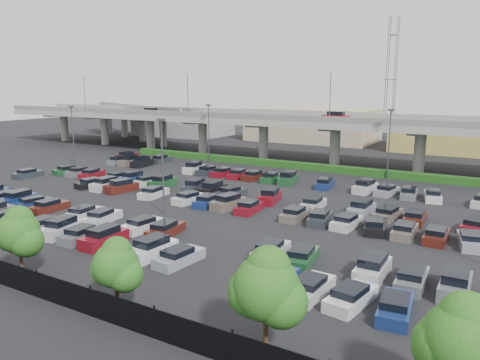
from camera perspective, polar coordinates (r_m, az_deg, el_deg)
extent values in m
plane|color=black|center=(57.55, -4.12, -2.30)|extent=(280.00, 280.00, 0.00)
cube|color=gray|center=(84.39, 8.37, 7.01)|extent=(150.00, 13.00, 1.10)
cube|color=slate|center=(78.59, 6.64, 7.49)|extent=(150.00, 0.50, 1.00)
cube|color=slate|center=(90.12, 9.93, 7.91)|extent=(150.00, 0.50, 1.00)
cylinder|color=gray|center=(124.79, -20.62, 6.03)|extent=(1.80, 1.80, 6.70)
cube|color=slate|center=(124.57, -20.72, 7.47)|extent=(2.60, 9.75, 0.50)
cylinder|color=gray|center=(114.25, -16.17, 5.87)|extent=(1.80, 1.80, 6.70)
cube|color=slate|center=(114.01, -16.26, 7.44)|extent=(2.60, 9.75, 0.50)
cylinder|color=gray|center=(104.52, -10.87, 5.63)|extent=(1.80, 1.80, 6.70)
cube|color=slate|center=(104.26, -10.94, 7.35)|extent=(2.60, 9.75, 0.50)
cylinder|color=gray|center=(95.86, -4.56, 5.28)|extent=(1.80, 1.80, 6.70)
cube|color=slate|center=(95.57, -4.59, 7.16)|extent=(2.60, 9.75, 0.50)
cylinder|color=gray|center=(88.57, 2.90, 4.79)|extent=(1.80, 1.80, 6.70)
cube|color=slate|center=(88.26, 2.92, 6.82)|extent=(2.60, 9.75, 0.50)
cylinder|color=gray|center=(83.02, 11.49, 4.12)|extent=(1.80, 1.80, 6.70)
cube|color=slate|center=(82.69, 11.58, 6.28)|extent=(2.60, 9.75, 0.50)
cylinder|color=gray|center=(79.58, 21.05, 3.27)|extent=(1.80, 1.80, 6.70)
cube|color=slate|center=(79.23, 21.21, 5.52)|extent=(2.60, 9.75, 0.50)
cube|color=maroon|center=(99.92, -10.82, 8.16)|extent=(4.40, 1.82, 0.82)
cube|color=black|center=(99.89, -10.84, 8.52)|extent=(2.30, 1.60, 0.50)
cube|color=maroon|center=(79.39, 11.60, 7.40)|extent=(4.40, 1.82, 1.05)
cube|color=black|center=(79.34, 11.62, 7.99)|extent=(2.60, 1.60, 0.65)
cylinder|color=#434348|center=(108.96, -18.42, 9.94)|extent=(0.14, 0.14, 8.00)
cylinder|color=#434348|center=(89.80, -6.39, 10.23)|extent=(0.14, 0.14, 8.00)
cylinder|color=#434348|center=(76.31, 10.92, 9.88)|extent=(0.14, 0.14, 8.00)
cube|color=gray|center=(122.42, -12.83, 8.22)|extent=(50.93, 30.13, 1.10)
cube|color=slate|center=(122.37, -12.85, 8.71)|extent=(47.34, 22.43, 1.00)
cylinder|color=gray|center=(140.48, -15.65, 6.87)|extent=(1.60, 1.60, 6.70)
cylinder|color=gray|center=(129.20, -13.91, 6.59)|extent=(1.60, 1.60, 6.70)
cylinder|color=gray|center=(118.07, -11.84, 6.25)|extent=(1.60, 1.60, 6.70)
cylinder|color=gray|center=(107.13, -9.35, 5.82)|extent=(1.60, 1.60, 6.70)
cube|color=#143C11|center=(78.82, 6.28, 1.84)|extent=(66.00, 1.60, 1.10)
cylinder|color=black|center=(34.00, -23.47, -11.47)|extent=(0.10, 0.10, 2.00)
cylinder|color=black|center=(30.35, -17.72, -13.87)|extent=(0.10, 0.10, 2.00)
cylinder|color=black|center=(27.13, -10.35, -16.67)|extent=(0.10, 0.10, 2.00)
cylinder|color=black|center=(24.51, -0.92, -19.78)|extent=(0.10, 0.10, 2.00)
cylinder|color=#332316|center=(37.95, -25.09, -9.23)|extent=(0.26, 0.26, 1.97)
sphere|color=#184813|center=(37.21, -25.40, -5.75)|extent=(3.07, 3.07, 3.07)
sphere|color=#184813|center=(36.85, -24.58, -6.74)|extent=(2.41, 2.41, 2.41)
sphere|color=#184813|center=(37.75, -25.98, -6.09)|extent=(2.41, 2.41, 2.41)
sphere|color=#184813|center=(37.01, -25.33, -4.42)|extent=(2.08, 2.08, 2.08)
cylinder|color=#332316|center=(30.43, -14.71, -13.82)|extent=(0.26, 0.26, 1.80)
sphere|color=#184813|center=(29.57, -14.93, -9.97)|extent=(2.79, 2.79, 2.79)
sphere|color=#184813|center=(29.39, -13.84, -11.10)|extent=(2.19, 2.19, 2.19)
sphere|color=#184813|center=(30.01, -15.76, -10.31)|extent=(2.19, 2.19, 2.19)
sphere|color=#184813|center=(29.35, -14.79, -8.47)|extent=(1.89, 1.89, 1.89)
cylinder|color=#332316|center=(25.25, 3.15, -18.51)|extent=(0.26, 0.26, 2.21)
sphere|color=#184813|center=(24.01, 3.22, -12.94)|extent=(3.43, 3.43, 3.43)
sphere|color=#184813|center=(24.04, 5.06, -14.55)|extent=(2.70, 2.70, 2.70)
sphere|color=#184813|center=(24.39, 1.68, -13.47)|extent=(2.70, 2.70, 2.70)
sphere|color=#184813|center=(23.70, 3.47, -10.69)|extent=(2.33, 2.33, 2.33)
sphere|color=#184813|center=(21.65, 25.53, -17.36)|extent=(3.32, 3.32, 3.32)
sphere|color=#184813|center=(21.79, 23.64, -18.06)|extent=(2.61, 2.61, 2.61)
sphere|color=#184813|center=(21.34, 25.90, -14.98)|extent=(2.25, 2.25, 2.25)
cube|color=#665A50|center=(53.28, -26.47, -4.19)|extent=(2.04, 4.48, 0.82)
cube|color=black|center=(53.02, -26.71, -3.58)|extent=(1.71, 2.38, 0.50)
cube|color=#8B8D9F|center=(48.86, -22.93, -5.23)|extent=(2.12, 4.51, 0.82)
cube|color=black|center=(48.58, -23.17, -4.57)|extent=(1.76, 2.40, 0.50)
cube|color=silver|center=(46.71, -20.91, -5.68)|extent=(2.53, 4.64, 1.05)
cube|color=black|center=(46.48, -20.98, -4.71)|extent=(2.02, 2.83, 0.65)
cube|color=slate|center=(44.69, -18.68, -6.45)|extent=(2.26, 4.56, 0.82)
cube|color=black|center=(44.38, -18.93, -5.73)|extent=(1.83, 2.45, 0.50)
cube|color=maroon|center=(42.68, -16.26, -6.98)|extent=(1.90, 4.43, 1.05)
cube|color=black|center=(42.43, -16.32, -5.93)|extent=(1.65, 2.63, 0.65)
cube|color=white|center=(39.00, -10.65, -8.47)|extent=(2.12, 4.51, 1.05)
cube|color=black|center=(38.73, -10.70, -7.33)|extent=(1.78, 2.70, 0.65)
cube|color=#8B8D9F|center=(37.38, -7.43, -9.45)|extent=(2.18, 4.54, 0.82)
cube|color=black|center=(37.01, -7.64, -8.64)|extent=(1.79, 2.43, 0.50)
cube|color=navy|center=(33.26, 4.11, -12.12)|extent=(2.32, 4.58, 0.82)
cube|color=black|center=(32.85, 3.96, -11.23)|extent=(1.86, 2.47, 0.50)
cube|color=silver|center=(32.24, 8.59, -13.02)|extent=(2.04, 4.48, 0.82)
cube|color=black|center=(31.82, 8.49, -12.12)|extent=(1.71, 2.38, 0.50)
cube|color=white|center=(31.43, 13.38, -13.89)|extent=(2.48, 4.63, 0.82)
cube|color=black|center=(31.00, 13.32, -12.98)|extent=(1.94, 2.52, 0.50)
cube|color=navy|center=(30.85, 18.41, -14.70)|extent=(2.28, 4.57, 0.82)
cube|color=black|center=(30.40, 18.40, -13.78)|extent=(1.84, 2.46, 0.50)
cube|color=#282D34|center=(62.66, -26.79, -2.00)|extent=(2.41, 4.61, 0.82)
cube|color=black|center=(62.43, -26.99, -1.48)|extent=(1.90, 2.50, 0.50)
cube|color=navy|center=(60.37, -25.38, -2.24)|extent=(2.26, 4.56, 1.05)
cube|color=black|center=(60.20, -25.45, -1.48)|extent=(1.86, 2.75, 0.65)
cube|color=navy|center=(58.18, -23.85, -2.71)|extent=(2.68, 4.68, 0.82)
cube|color=black|center=(57.93, -24.05, -2.15)|extent=(2.04, 2.58, 0.50)
cube|color=#4B1A14|center=(56.01, -22.20, -3.11)|extent=(1.94, 4.45, 0.82)
cube|color=black|center=(55.74, -22.41, -2.52)|extent=(1.66, 2.34, 0.50)
cube|color=silver|center=(51.82, -18.50, -3.98)|extent=(2.25, 4.56, 0.82)
cube|color=black|center=(51.54, -18.71, -3.35)|extent=(1.82, 2.45, 0.50)
cube|color=silver|center=(49.83, -16.41, -4.46)|extent=(2.48, 4.63, 0.82)
cube|color=black|center=(49.53, -16.62, -3.81)|extent=(1.94, 2.52, 0.50)
cube|color=white|center=(46.07, -11.71, -5.53)|extent=(2.21, 4.54, 0.82)
cube|color=black|center=(45.75, -11.91, -4.83)|extent=(1.80, 2.43, 0.50)
cube|color=#4B1A14|center=(44.33, -9.06, -6.11)|extent=(2.35, 4.59, 0.82)
cube|color=black|center=(44.00, -9.25, -5.39)|extent=(1.87, 2.48, 0.50)
cube|color=silver|center=(38.55, 3.79, -8.72)|extent=(2.07, 4.50, 0.82)
cube|color=black|center=(38.17, 3.66, -7.92)|extent=(1.73, 2.39, 0.50)
cube|color=#1C4F27|center=(37.48, 7.59, -9.40)|extent=(2.39, 4.60, 0.82)
cube|color=black|center=(37.08, 7.49, -8.59)|extent=(1.89, 2.49, 0.50)
cube|color=silver|center=(35.82, 15.84, -10.57)|extent=(1.87, 4.42, 1.05)
cube|color=black|center=(35.53, 15.91, -9.34)|extent=(1.63, 2.62, 0.65)
cube|color=slate|center=(35.35, 20.21, -11.36)|extent=(1.98, 4.46, 0.82)
cube|color=black|center=(34.93, 20.22, -10.53)|extent=(1.68, 2.36, 0.50)
cube|color=slate|center=(35.00, 24.74, -11.76)|extent=(1.89, 4.43, 1.05)
cube|color=black|center=(34.70, 24.85, -10.51)|extent=(1.64, 2.62, 0.65)
cube|color=#282D34|center=(77.61, -24.41, 0.61)|extent=(1.97, 4.46, 0.82)
cube|color=black|center=(77.40, -24.57, 1.04)|extent=(1.68, 2.35, 0.50)
cube|color=black|center=(66.93, -17.61, -0.50)|extent=(2.61, 4.66, 0.82)
cube|color=black|center=(66.68, -17.77, 0.00)|extent=(2.00, 2.56, 0.50)
cube|color=silver|center=(64.91, -15.99, -0.66)|extent=(1.84, 4.41, 1.05)
cube|color=black|center=(64.75, -16.03, 0.05)|extent=(1.61, 2.61, 0.65)
cube|color=#4B1A14|center=(62.97, -14.27, -0.94)|extent=(2.54, 4.65, 1.05)
cube|color=black|center=(62.81, -14.30, -0.21)|extent=(2.02, 2.83, 0.65)
cube|color=silver|center=(59.31, -10.48, -1.65)|extent=(2.24, 4.56, 0.82)
cube|color=black|center=(59.02, -10.63, -1.09)|extent=(1.82, 2.44, 0.50)
cube|color=silver|center=(55.92, -6.22, -2.32)|extent=(2.25, 4.56, 0.82)
cube|color=black|center=(55.62, -6.36, -1.73)|extent=(1.82, 2.45, 0.50)
cube|color=navy|center=(54.35, -3.90, -2.68)|extent=(2.25, 4.56, 0.82)
cube|color=black|center=(54.04, -4.03, -2.08)|extent=(1.82, 2.45, 0.50)
cube|color=#665A50|center=(52.86, -1.44, -2.94)|extent=(2.51, 4.64, 1.05)
cube|color=black|center=(52.66, -1.45, -2.08)|extent=(2.01, 2.83, 0.65)
cube|color=maroon|center=(51.52, 1.16, -3.46)|extent=(2.17, 4.53, 0.82)
cube|color=black|center=(51.19, 1.05, -2.83)|extent=(1.78, 2.42, 0.50)
cube|color=#665A50|center=(49.14, 6.76, -4.28)|extent=(1.89, 4.43, 0.82)
cube|color=black|center=(48.80, 6.68, -3.63)|extent=(1.64, 2.33, 0.50)
cube|color=#282D34|center=(48.15, 9.76, -4.71)|extent=(2.47, 4.62, 0.82)
cube|color=black|center=(47.80, 9.70, -4.04)|extent=(1.93, 2.52, 0.50)
cube|color=silver|center=(47.29, 12.88, -5.13)|extent=(2.15, 4.53, 0.82)
cube|color=black|center=(46.93, 12.83, -4.46)|extent=(1.77, 2.41, 0.50)
cube|color=black|center=(46.58, 16.11, -5.56)|extent=(2.76, 4.70, 0.82)
cube|color=black|center=(46.22, 16.09, -4.87)|extent=(2.08, 2.60, 0.50)
cube|color=#665A50|center=(46.02, 19.43, -5.98)|extent=(1.96, 4.46, 0.82)
cube|color=black|center=(45.66, 19.43, -5.29)|extent=(1.67, 2.35, 0.50)
cube|color=#4B1A14|center=(45.62, 22.83, -6.38)|extent=(1.83, 4.41, 0.82)
cube|color=black|center=(45.25, 22.85, -5.69)|extent=(1.61, 2.31, 0.50)
cube|color=#8B8D9F|center=(45.39, 26.28, -6.77)|extent=(2.69, 4.68, 0.82)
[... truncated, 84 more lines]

